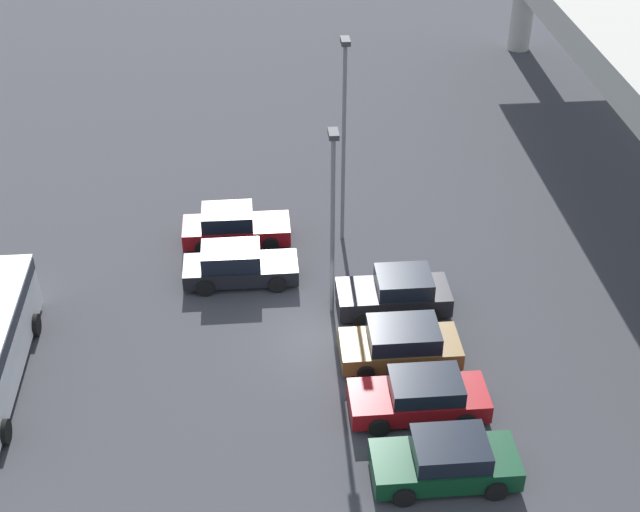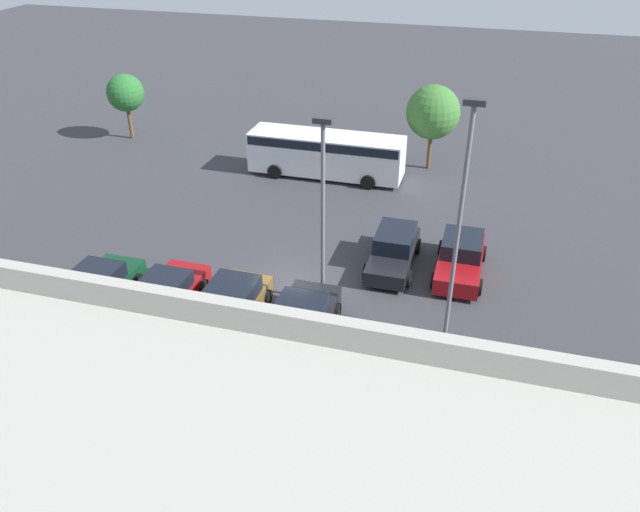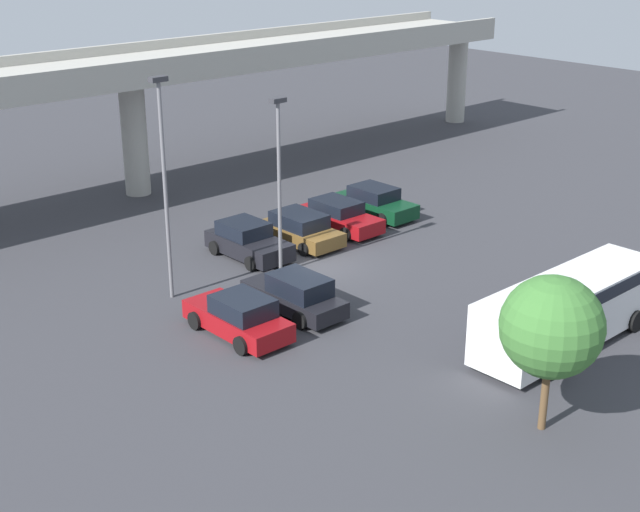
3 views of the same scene
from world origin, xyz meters
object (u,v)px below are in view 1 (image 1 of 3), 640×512
(parked_car_4, at_px, (420,397))
(lamp_post_near_aisle, at_px, (344,130))
(parked_car_0, at_px, (234,227))
(parked_car_5, at_px, (446,461))
(parked_car_3, at_px, (401,344))
(lamp_post_mid_lot, at_px, (333,211))
(parked_car_2, at_px, (396,293))
(parked_car_1, at_px, (238,265))

(parked_car_4, distance_m, lamp_post_near_aisle, 11.91)
(parked_car_0, xyz_separation_m, parked_car_5, (13.91, 6.46, -0.01))
(parked_car_3, bearing_deg, lamp_post_mid_lot, -54.58)
(parked_car_2, height_order, parked_car_3, parked_car_2)
(parked_car_1, bearing_deg, parked_car_4, -53.32)
(parked_car_1, xyz_separation_m, lamp_post_near_aisle, (-2.81, 4.55, 4.50))
(lamp_post_mid_lot, bearing_deg, parked_car_4, 22.52)
(parked_car_0, bearing_deg, parked_car_1, -87.31)
(parked_car_0, xyz_separation_m, parked_car_1, (2.92, 0.14, 0.00))
(parked_car_1, bearing_deg, parked_car_3, -42.68)
(parked_car_2, height_order, parked_car_4, parked_car_2)
(parked_car_2, bearing_deg, parked_car_3, 84.74)
(parked_car_3, relative_size, parked_car_5, 0.95)
(parked_car_0, bearing_deg, lamp_post_near_aisle, -1.30)
(parked_car_2, distance_m, lamp_post_mid_lot, 4.53)
(parked_car_2, relative_size, parked_car_4, 0.94)
(parked_car_1, distance_m, lamp_post_near_aisle, 6.99)
(parked_car_0, distance_m, parked_car_4, 12.63)
(lamp_post_near_aisle, bearing_deg, parked_car_2, 16.47)
(parked_car_0, xyz_separation_m, lamp_post_mid_lot, (5.19, 3.75, 3.81))
(parked_car_2, bearing_deg, parked_car_4, 89.46)
(parked_car_4, xyz_separation_m, lamp_post_mid_lot, (-5.83, -2.42, 3.84))
(lamp_post_near_aisle, height_order, lamp_post_mid_lot, lamp_post_near_aisle)
(parked_car_0, relative_size, parked_car_1, 1.00)
(parked_car_1, xyz_separation_m, parked_car_5, (10.99, 6.33, -0.01))
(parked_car_4, bearing_deg, parked_car_5, 95.77)
(parked_car_0, distance_m, parked_car_2, 8.18)
(parked_car_3, height_order, parked_car_4, parked_car_3)
(parked_car_1, height_order, parked_car_3, parked_car_1)
(parked_car_0, xyz_separation_m, lamp_post_near_aisle, (0.11, 4.69, 4.50))
(parked_car_3, xyz_separation_m, parked_car_5, (5.63, 0.51, 0.01))
(parked_car_0, relative_size, parked_car_5, 1.01)
(parked_car_3, height_order, lamp_post_near_aisle, lamp_post_near_aisle)
(parked_car_3, height_order, lamp_post_mid_lot, lamp_post_mid_lot)
(lamp_post_near_aisle, xyz_separation_m, lamp_post_mid_lot, (5.08, -0.93, -0.69))
(parked_car_1, bearing_deg, parked_car_5, -60.08)
(parked_car_0, height_order, parked_car_2, parked_car_2)
(parked_car_0, height_order, lamp_post_mid_lot, lamp_post_mid_lot)
(parked_car_5, bearing_deg, parked_car_0, -65.08)
(parked_car_2, relative_size, parked_car_3, 1.00)
(parked_car_0, xyz_separation_m, parked_car_4, (11.02, 6.17, -0.04))
(parked_car_2, xyz_separation_m, lamp_post_mid_lot, (-0.12, -2.47, 3.80))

